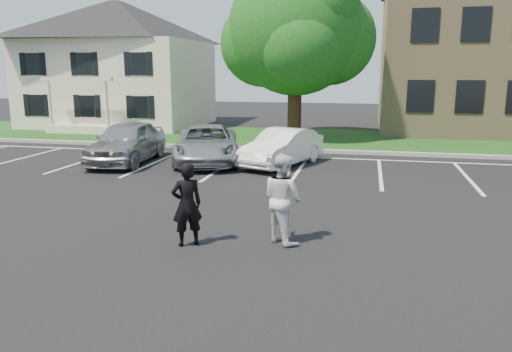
{
  "coord_description": "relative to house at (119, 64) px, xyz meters",
  "views": [
    {
      "loc": [
        2.29,
        -9.24,
        3.49
      ],
      "look_at": [
        0.0,
        1.0,
        1.25
      ],
      "focal_mm": 35.0,
      "sensor_mm": 36.0,
      "label": 1
    }
  ],
  "objects": [
    {
      "name": "stall_lines",
      "position": [
        14.4,
        -11.02,
        -3.82
      ],
      "size": [
        34.0,
        5.36,
        0.01
      ],
      "color": "silver",
      "rests_on": "ground"
    },
    {
      "name": "house",
      "position": [
        0.0,
        0.0,
        0.0
      ],
      "size": [
        10.3,
        9.22,
        7.6
      ],
      "color": "beige",
      "rests_on": "ground"
    },
    {
      "name": "tree",
      "position": [
        11.73,
        -3.83,
        1.52
      ],
      "size": [
        7.8,
        7.2,
        8.8
      ],
      "color": "black",
      "rests_on": "ground"
    },
    {
      "name": "car_white_sedan",
      "position": [
        12.26,
        -11.19,
        -3.15
      ],
      "size": [
        2.76,
        4.36,
        1.36
      ],
      "primitive_type": "imported",
      "rotation": [
        0.0,
        0.0,
        -0.35
      ],
      "color": "silver",
      "rests_on": "ground"
    },
    {
      "name": "man_black_suit",
      "position": [
        11.84,
        -20.12,
        -2.98
      ],
      "size": [
        0.74,
        0.69,
        1.7
      ],
      "primitive_type": "imported",
      "rotation": [
        0.0,
        0.0,
        3.74
      ],
      "color": "black",
      "rests_on": "ground"
    },
    {
      "name": "ground_plane",
      "position": [
        13.0,
        -19.97,
        -3.83
      ],
      "size": [
        90.0,
        90.0,
        0.0
      ],
      "primitive_type": "plane",
      "color": "black",
      "rests_on": "ground"
    },
    {
      "name": "grass_strip",
      "position": [
        13.0,
        -3.97,
        -3.79
      ],
      "size": [
        44.0,
        8.0,
        0.08
      ],
      "primitive_type": "cube",
      "color": "#194A19",
      "rests_on": "ground"
    },
    {
      "name": "car_silver_minivan",
      "position": [
        9.33,
        -11.2,
        -3.12
      ],
      "size": [
        3.71,
        5.55,
        1.41
      ],
      "primitive_type": "imported",
      "rotation": [
        0.0,
        0.0,
        0.29
      ],
      "color": "#A3A5AA",
      "rests_on": "ground"
    },
    {
      "name": "man_white_shirt",
      "position": [
        13.68,
        -19.5,
        -2.9
      ],
      "size": [
        1.14,
        1.11,
        1.85
      ],
      "primitive_type": "imported",
      "rotation": [
        0.0,
        0.0,
        2.45
      ],
      "color": "silver",
      "rests_on": "ground"
    },
    {
      "name": "car_silver_west",
      "position": [
        6.36,
        -11.89,
        -3.03
      ],
      "size": [
        2.28,
        4.84,
        1.6
      ],
      "primitive_type": "imported",
      "rotation": [
        0.0,
        0.0,
        0.08
      ],
      "color": "#9F9FA3",
      "rests_on": "ground"
    },
    {
      "name": "curb",
      "position": [
        13.0,
        -7.97,
        -3.75
      ],
      "size": [
        40.0,
        0.3,
        0.15
      ],
      "primitive_type": "cube",
      "color": "gray",
      "rests_on": "ground"
    }
  ]
}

